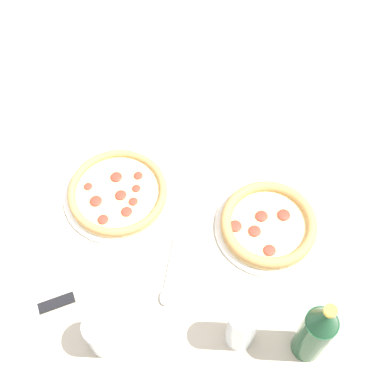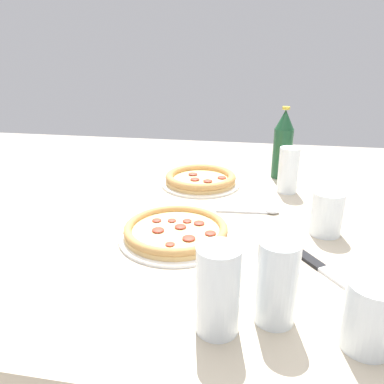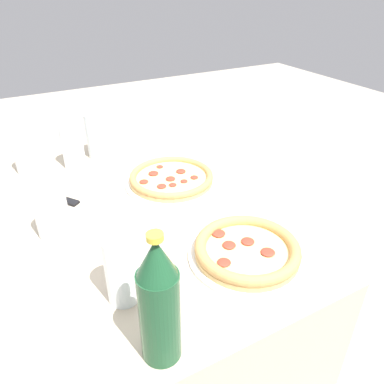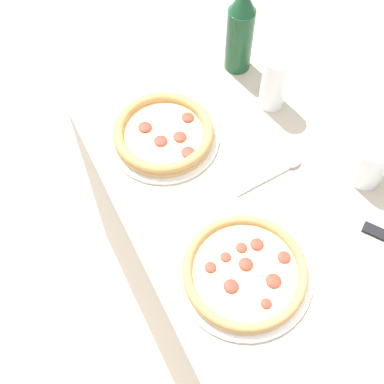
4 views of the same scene
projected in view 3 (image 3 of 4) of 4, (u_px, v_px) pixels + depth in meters
name	position (u px, v px, depth m)	size (l,w,h in m)	color
ground_plane	(143.00, 368.00, 1.41)	(8.00, 8.00, 0.00)	#A89E8E
table	(135.00, 301.00, 1.23)	(1.05, 0.71, 0.72)	#B7A88E
pizza_margherita	(171.00, 179.00, 1.16)	(0.29, 0.29, 0.04)	white
pizza_pepperoni	(247.00, 251.00, 0.86)	(0.27, 0.27, 0.04)	silver
glass_red_wine	(27.00, 157.00, 1.22)	(0.08, 0.08, 0.12)	white
glass_orange_juice	(121.00, 271.00, 0.73)	(0.06, 0.06, 0.15)	white
glass_mango_juice	(97.00, 136.00, 1.31)	(0.07, 0.07, 0.16)	white
glass_water	(52.00, 217.00, 0.92)	(0.08, 0.08, 0.11)	white
glass_lemonade	(73.00, 148.00, 1.24)	(0.07, 0.07, 0.15)	white
beer_bottle	(159.00, 302.00, 0.59)	(0.07, 0.07, 0.26)	#194728
knife	(52.00, 196.00, 1.10)	(0.19, 0.14, 0.01)	black
spoon	(134.00, 233.00, 0.94)	(0.04, 0.18, 0.01)	silver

